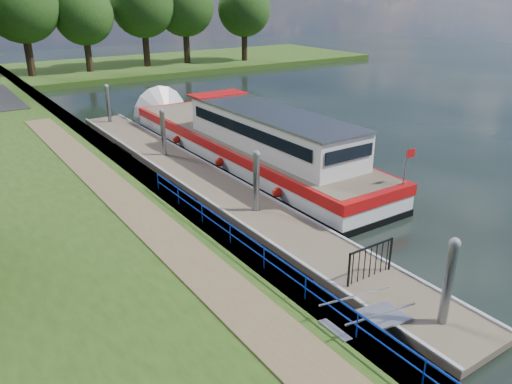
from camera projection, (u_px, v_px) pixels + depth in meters
ground at (425, 325)px, 14.05m from camera, size 160.00×160.00×0.00m
bank_edge at (138, 177)px, 24.12m from camera, size 1.10×90.00×0.78m
far_bank at (137, 66)px, 60.15m from camera, size 60.00×18.00×0.60m
footpath at (161, 233)px, 17.62m from camera, size 1.60×40.00×0.05m
blue_fence at (284, 267)px, 14.44m from camera, size 0.04×18.04×0.72m
pontoon at (204, 182)px, 23.98m from camera, size 2.50×30.00×0.56m
mooring_piles at (203, 161)px, 23.57m from camera, size 0.30×27.30×3.55m
gangway at (367, 320)px, 13.24m from camera, size 2.58×1.00×0.92m
gate_panel at (371, 257)px, 15.31m from camera, size 1.85×0.05×1.15m
barge at (240, 141)px, 27.41m from camera, size 4.36×21.15×4.78m
horizon_trees at (8, 0)px, 47.69m from camera, size 54.38×10.03×12.87m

